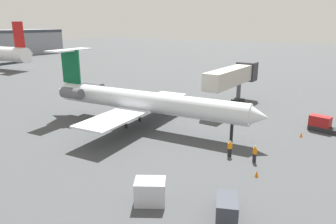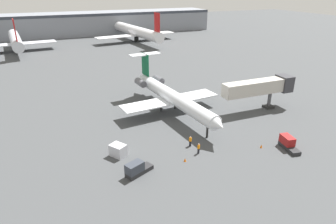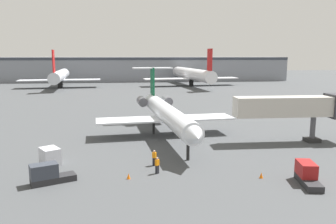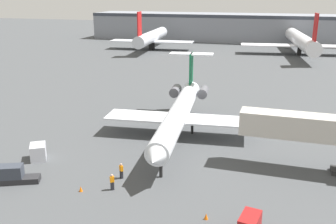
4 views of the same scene
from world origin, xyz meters
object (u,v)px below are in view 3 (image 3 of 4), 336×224
(jet_bridge, at_px, (299,107))
(parked_airliner_west_mid, at_px, (191,74))
(baggage_tug_lead, at_px, (307,174))
(parked_airliner_west_end, at_px, (60,76))
(regional_jet, at_px, (166,112))
(baggage_tug_trailing, at_px, (48,175))
(ground_crew_loader, at_px, (157,165))
(cargo_container_uld, at_px, (50,156))
(traffic_cone_near, at_px, (261,175))
(ground_crew_marshaller, at_px, (154,158))
(traffic_cone_mid, at_px, (129,176))

(jet_bridge, bearing_deg, parked_airliner_west_mid, 89.92)
(baggage_tug_lead, height_order, parked_airliner_west_end, parked_airliner_west_end)
(regional_jet, bearing_deg, parked_airliner_west_end, 111.99)
(baggage_tug_trailing, relative_size, parked_airliner_west_mid, 0.10)
(ground_crew_loader, xyz_separation_m, baggage_tug_lead, (13.54, -4.00, -0.02))
(regional_jet, distance_m, parked_airliner_west_mid, 80.16)
(ground_crew_loader, distance_m, baggage_tug_lead, 14.12)
(cargo_container_uld, xyz_separation_m, parked_airliner_west_end, (-16.65, 87.40, 3.29))
(ground_crew_loader, xyz_separation_m, parked_airliner_west_mid, (19.83, 94.54, 3.53))
(baggage_tug_trailing, xyz_separation_m, cargo_container_uld, (-1.13, 5.62, 0.07))
(ground_crew_loader, relative_size, parked_airliner_west_end, 0.05)
(ground_crew_loader, bearing_deg, traffic_cone_near, -13.15)
(baggage_tug_lead, xyz_separation_m, cargo_container_uld, (-24.83, 8.06, 0.07))
(regional_jet, bearing_deg, jet_bridge, -18.78)
(ground_crew_loader, distance_m, parked_airliner_west_end, 95.69)
(ground_crew_marshaller, bearing_deg, ground_crew_loader, -87.18)
(regional_jet, height_order, baggage_tug_trailing, regional_jet)
(cargo_container_uld, relative_size, traffic_cone_near, 5.12)
(jet_bridge, distance_m, cargo_container_uld, 31.88)
(traffic_cone_mid, relative_size, parked_airliner_west_mid, 0.01)
(ground_crew_marshaller, height_order, baggage_tug_lead, baggage_tug_lead)
(cargo_container_uld, distance_m, traffic_cone_mid, 9.98)
(regional_jet, relative_size, jet_bridge, 2.02)
(traffic_cone_mid, bearing_deg, baggage_tug_trailing, -177.23)
(baggage_tug_lead, height_order, parked_airliner_west_mid, parked_airliner_west_mid)
(baggage_tug_lead, distance_m, parked_airliner_west_mid, 98.80)
(jet_bridge, bearing_deg, parked_airliner_west_end, 120.45)
(parked_airliner_west_mid, bearing_deg, baggage_tug_lead, -93.66)
(baggage_tug_trailing, bearing_deg, cargo_container_uld, 101.34)
(traffic_cone_near, bearing_deg, parked_airliner_west_mid, 84.12)
(traffic_cone_near, distance_m, traffic_cone_mid, 12.73)
(jet_bridge, relative_size, traffic_cone_near, 27.87)
(traffic_cone_near, height_order, parked_airliner_west_end, parked_airliner_west_end)
(traffic_cone_near, bearing_deg, jet_bridge, 52.21)
(ground_crew_marshaller, xyz_separation_m, cargo_container_uld, (-11.16, 1.56, 0.05))
(jet_bridge, distance_m, ground_crew_loader, 22.64)
(jet_bridge, distance_m, traffic_cone_near, 16.72)
(baggage_tug_trailing, xyz_separation_m, traffic_cone_mid, (7.33, 0.35, -0.56))
(ground_crew_marshaller, height_order, traffic_cone_near, ground_crew_marshaller)
(baggage_tug_trailing, bearing_deg, regional_jet, 54.84)
(baggage_tug_trailing, relative_size, traffic_cone_near, 7.68)
(ground_crew_marshaller, xyz_separation_m, baggage_tug_trailing, (-10.04, -4.06, -0.02))
(cargo_container_uld, relative_size, parked_airliner_west_mid, 0.07)
(ground_crew_marshaller, xyz_separation_m, traffic_cone_mid, (-2.70, -3.70, -0.58))
(jet_bridge, height_order, baggage_tug_trailing, jet_bridge)
(baggage_tug_trailing, distance_m, traffic_cone_mid, 7.37)
(cargo_container_uld, bearing_deg, parked_airliner_west_mid, 71.02)
(regional_jet, xyz_separation_m, ground_crew_marshaller, (-2.54, -13.79, -2.62))
(baggage_tug_lead, distance_m, cargo_container_uld, 26.10)
(baggage_tug_lead, xyz_separation_m, baggage_tug_trailing, (-23.70, 2.45, 0.00))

